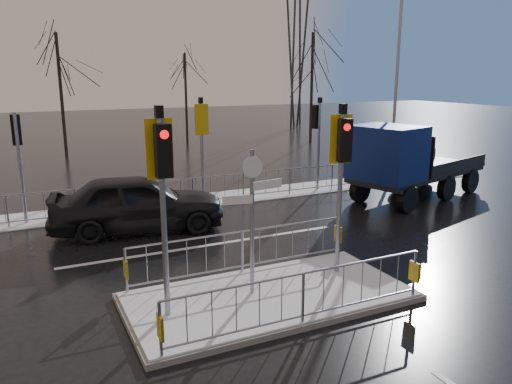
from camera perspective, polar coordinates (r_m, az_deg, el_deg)
name	(u,v)px	position (r m, az deg, el deg)	size (l,w,h in m)	color
ground	(269,300)	(10.87, 1.48, -12.20)	(120.00, 120.00, 0.00)	black
snow_verge	(161,205)	(18.48, -10.75, -1.47)	(30.00, 2.00, 0.04)	white
lane_markings	(276,306)	(10.60, 2.33, -12.88)	(8.00, 11.38, 0.01)	silver
traffic_island	(268,283)	(10.71, 1.41, -10.30)	(6.00, 3.04, 4.15)	#61615D
far_kerb_fixtures	(172,180)	(17.85, -9.56, 1.35)	(18.00, 0.65, 3.83)	gray
car_far_lane	(138,203)	(15.52, -13.35, -1.19)	(2.08, 5.17, 1.76)	black
flatbed_truck	(400,161)	(19.03, 16.17, 3.37)	(6.67, 3.90, 2.91)	black
tree_far_a	(59,71)	(30.81, -21.58, 12.76)	(3.75, 3.75, 7.08)	black
tree_far_b	(185,81)	(34.35, -8.06, 12.44)	(3.25, 3.25, 6.14)	black
tree_far_c	(312,66)	(35.00, 6.44, 14.08)	(4.00, 4.00, 7.55)	black
street_lamp_right	(398,80)	(22.87, 15.90, 12.16)	(1.25, 0.18, 8.00)	gray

